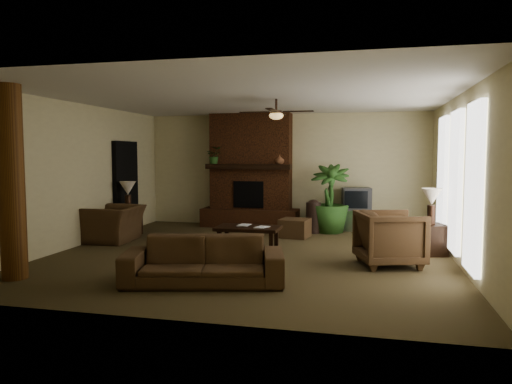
% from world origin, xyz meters
% --- Properties ---
extents(room_shell, '(7.00, 7.00, 7.00)m').
position_xyz_m(room_shell, '(0.00, 0.00, 1.40)').
color(room_shell, brown).
rests_on(room_shell, ground).
extents(fireplace, '(2.40, 0.70, 2.80)m').
position_xyz_m(fireplace, '(-0.80, 3.22, 1.16)').
color(fireplace, '#542C16').
rests_on(fireplace, ground).
extents(windows, '(0.08, 3.65, 2.35)m').
position_xyz_m(windows, '(3.45, 0.20, 1.35)').
color(windows, white).
rests_on(windows, ground).
extents(log_column, '(0.36, 0.36, 2.80)m').
position_xyz_m(log_column, '(-2.95, -2.40, 1.40)').
color(log_column, brown).
rests_on(log_column, ground).
extents(doorway, '(0.10, 1.00, 2.10)m').
position_xyz_m(doorway, '(-3.44, 1.80, 1.05)').
color(doorway, black).
rests_on(doorway, ground).
extents(ceiling_fan, '(1.35, 1.35, 0.37)m').
position_xyz_m(ceiling_fan, '(0.40, 0.30, 2.53)').
color(ceiling_fan, '#311F16').
rests_on(ceiling_fan, ceiling).
extents(sofa, '(2.31, 1.15, 0.87)m').
position_xyz_m(sofa, '(-0.19, -2.02, 0.43)').
color(sofa, '#503822').
rests_on(sofa, ground).
extents(armchair_left, '(0.78, 1.16, 0.98)m').
position_xyz_m(armchair_left, '(-3.08, 0.61, 0.49)').
color(armchair_left, '#503822').
rests_on(armchair_left, ground).
extents(armchair_right, '(1.13, 1.17, 0.98)m').
position_xyz_m(armchair_right, '(2.40, -0.32, 0.49)').
color(armchair_right, '#503822').
rests_on(armchair_right, ground).
extents(coffee_table, '(1.20, 0.70, 0.43)m').
position_xyz_m(coffee_table, '(-0.17, 0.48, 0.37)').
color(coffee_table, black).
rests_on(coffee_table, ground).
extents(ottoman, '(0.68, 0.68, 0.40)m').
position_xyz_m(ottoman, '(0.51, 1.95, 0.20)').
color(ottoman, '#503822').
rests_on(ottoman, ground).
extents(tv_stand, '(0.96, 0.74, 0.50)m').
position_xyz_m(tv_stand, '(1.77, 3.15, 0.25)').
color(tv_stand, '#B6B6B9').
rests_on(tv_stand, ground).
extents(tv, '(0.71, 0.61, 0.52)m').
position_xyz_m(tv, '(1.78, 3.14, 0.76)').
color(tv, '#3A3A3D').
rests_on(tv, tv_stand).
extents(floor_vase, '(0.34, 0.34, 0.77)m').
position_xyz_m(floor_vase, '(0.84, 2.61, 0.43)').
color(floor_vase, '#2F201A').
rests_on(floor_vase, ground).
extents(floor_plant, '(0.91, 1.59, 0.88)m').
position_xyz_m(floor_plant, '(1.19, 2.76, 0.44)').
color(floor_plant, '#305D25').
rests_on(floor_plant, ground).
extents(side_table_left, '(0.52, 0.52, 0.55)m').
position_xyz_m(side_table_left, '(-3.15, 1.31, 0.28)').
color(side_table_left, black).
rests_on(side_table_left, ground).
extents(lamp_left, '(0.43, 0.43, 0.65)m').
position_xyz_m(lamp_left, '(-3.15, 1.35, 1.00)').
color(lamp_left, '#311F16').
rests_on(lamp_left, side_table_left).
extents(side_table_right, '(0.62, 0.62, 0.55)m').
position_xyz_m(side_table_right, '(3.14, 0.72, 0.28)').
color(side_table_right, black).
rests_on(side_table_right, ground).
extents(lamp_right, '(0.40, 0.40, 0.65)m').
position_xyz_m(lamp_right, '(3.15, 0.70, 1.00)').
color(lamp_right, '#311F16').
rests_on(lamp_right, side_table_right).
extents(mantel_plant, '(0.47, 0.50, 0.33)m').
position_xyz_m(mantel_plant, '(-1.67, 3.02, 1.72)').
color(mantel_plant, '#305D25').
rests_on(mantel_plant, fireplace).
extents(mantel_vase, '(0.24, 0.25, 0.22)m').
position_xyz_m(mantel_vase, '(-0.03, 3.01, 1.67)').
color(mantel_vase, brown).
rests_on(mantel_vase, fireplace).
extents(book_a, '(0.22, 0.05, 0.29)m').
position_xyz_m(book_a, '(-0.37, 0.54, 0.57)').
color(book_a, '#999999').
rests_on(book_a, coffee_table).
extents(book_b, '(0.21, 0.09, 0.29)m').
position_xyz_m(book_b, '(0.02, 0.40, 0.58)').
color(book_b, '#999999').
rests_on(book_b, coffee_table).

